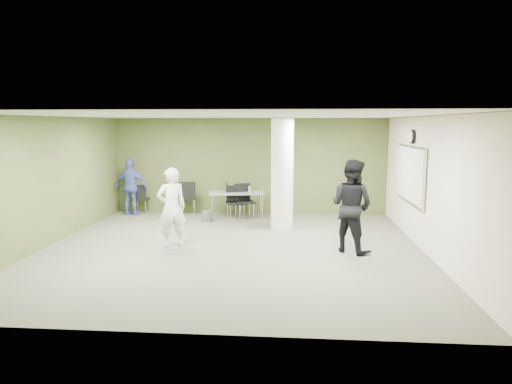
# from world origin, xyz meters

# --- Properties ---
(floor) EXTENTS (8.00, 8.00, 0.00)m
(floor) POSITION_xyz_m (0.00, 0.00, 0.00)
(floor) COLOR #595846
(floor) RESTS_ON ground
(ceiling) EXTENTS (8.00, 8.00, 0.00)m
(ceiling) POSITION_xyz_m (0.00, 0.00, 2.80)
(ceiling) COLOR white
(ceiling) RESTS_ON wall_back
(wall_back) EXTENTS (8.00, 2.80, 0.02)m
(wall_back) POSITION_xyz_m (0.00, 4.00, 1.40)
(wall_back) COLOR #435427
(wall_back) RESTS_ON floor
(wall_left) EXTENTS (0.02, 8.00, 2.80)m
(wall_left) POSITION_xyz_m (-4.00, 0.00, 1.40)
(wall_left) COLOR #435427
(wall_left) RESTS_ON floor
(wall_right_cream) EXTENTS (0.02, 8.00, 2.80)m
(wall_right_cream) POSITION_xyz_m (4.00, 0.00, 1.40)
(wall_right_cream) COLOR beige
(wall_right_cream) RESTS_ON floor
(column) EXTENTS (0.56, 0.56, 2.80)m
(column) POSITION_xyz_m (1.00, 2.00, 1.40)
(column) COLOR silver
(column) RESTS_ON floor
(whiteboard) EXTENTS (0.05, 2.30, 1.30)m
(whiteboard) POSITION_xyz_m (3.92, 1.20, 1.50)
(whiteboard) COLOR silver
(whiteboard) RESTS_ON wall_right_cream
(wall_clock) EXTENTS (0.06, 0.32, 0.32)m
(wall_clock) POSITION_xyz_m (3.92, 1.20, 2.35)
(wall_clock) COLOR black
(wall_clock) RESTS_ON wall_right_cream
(folding_table) EXTENTS (1.63, 0.92, 0.98)m
(folding_table) POSITION_xyz_m (-0.30, 3.25, 0.68)
(folding_table) COLOR gray
(folding_table) RESTS_ON floor
(wastebasket) EXTENTS (0.26, 0.26, 0.30)m
(wastebasket) POSITION_xyz_m (-1.06, 2.65, 0.15)
(wastebasket) COLOR #4C4C4C
(wastebasket) RESTS_ON floor
(chair_back_left) EXTENTS (0.45, 0.45, 0.88)m
(chair_back_left) POSITION_xyz_m (-3.20, 3.57, 0.51)
(chair_back_left) COLOR black
(chair_back_left) RESTS_ON floor
(chair_back_right) EXTENTS (0.62, 0.62, 0.99)m
(chair_back_right) POSITION_xyz_m (-1.80, 3.56, 0.58)
(chair_back_right) COLOR black
(chair_back_right) RESTS_ON floor
(chair_table_left) EXTENTS (0.63, 0.63, 0.98)m
(chair_table_left) POSITION_xyz_m (-0.10, 3.18, 0.57)
(chair_table_left) COLOR black
(chair_table_left) RESTS_ON floor
(chair_table_right) EXTENTS (0.59, 0.59, 0.93)m
(chair_table_right) POSITION_xyz_m (-0.33, 3.10, 0.54)
(chair_table_right) COLOR black
(chair_table_right) RESTS_ON floor
(woman_white) EXTENTS (0.75, 0.66, 1.72)m
(woman_white) POSITION_xyz_m (-1.32, 0.08, 0.86)
(woman_white) COLOR white
(woman_white) RESTS_ON floor
(man_black) EXTENTS (1.19, 1.15, 1.93)m
(man_black) POSITION_xyz_m (2.47, -0.01, 0.96)
(man_black) COLOR black
(man_black) RESTS_ON floor
(man_blue) EXTENTS (1.01, 0.52, 1.65)m
(man_blue) POSITION_xyz_m (-3.40, 3.40, 0.82)
(man_blue) COLOR #475CB0
(man_blue) RESTS_ON floor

